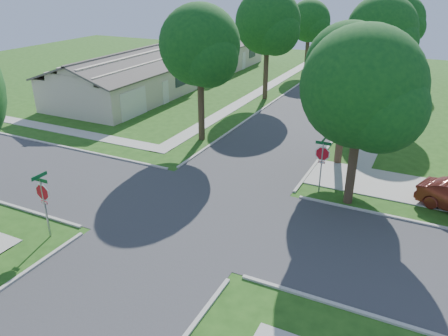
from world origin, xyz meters
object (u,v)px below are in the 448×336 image
object	(u,v)px
stop_sign_ne	(322,156)
tree_w_far	(310,23)
stop_sign_sw	(43,195)
tree_e_far	(400,22)
tree_e_near	(349,69)
tree_e_mid	(382,34)
house_nw_far	(211,55)
tree_w_near	(201,49)
house_nw_near	(124,83)
tree_w_mid	(268,25)
tree_ne_corner	(363,93)
car_curb_east	(335,93)
car_curb_west	(350,58)

from	to	relation	value
stop_sign_ne	tree_w_far	bearing A→B (deg)	107.70
stop_sign_sw	tree_e_far	size ratio (longest dim) A/B	0.34
tree_e_far	tree_w_far	xyz separation A→B (m)	(-9.40, -0.00, -0.47)
stop_sign_ne	tree_e_near	distance (m)	5.62
tree_e_near	tree_e_mid	bearing A→B (deg)	89.97
stop_sign_ne	house_nw_far	size ratio (longest dim) A/B	0.22
stop_sign_sw	tree_w_near	bearing A→B (deg)	89.77
tree_w_near	stop_sign_sw	bearing A→B (deg)	-90.23
tree_e_near	house_nw_near	world-z (taller)	tree_e_near
stop_sign_sw	tree_w_far	xyz separation A→B (m)	(0.05, 38.71, 3.48)
stop_sign_sw	tree_e_far	xyz separation A→B (m)	(9.45, 38.71, 3.95)
tree_e_far	tree_w_far	world-z (taller)	tree_e_far
house_nw_far	tree_w_far	bearing A→B (deg)	10.05
stop_sign_ne	tree_w_mid	size ratio (longest dim) A/B	0.31
house_nw_near	house_nw_far	size ratio (longest dim) A/B	1.00
tree_e_mid	tree_w_mid	size ratio (longest dim) A/B	0.96
tree_e_near	tree_e_far	xyz separation A→B (m)	(0.00, 25.00, 0.34)
tree_w_mid	tree_ne_corner	bearing A→B (deg)	-56.78
tree_e_near	house_nw_far	xyz separation A→B (m)	(-20.74, 22.99, -4.13)
stop_sign_ne	house_nw_near	world-z (taller)	house_nw_near
tree_e_mid	tree_ne_corner	distance (m)	16.89
stop_sign_ne	car_curb_east	distance (m)	18.96
stop_sign_sw	tree_w_mid	world-z (taller)	tree_w_mid
tree_w_mid	car_curb_west	size ratio (longest dim) A/B	1.99
tree_e_near	tree_e_far	world-z (taller)	tree_e_far
car_curb_east	tree_w_far	bearing A→B (deg)	111.09
tree_w_near	car_curb_west	xyz separation A→B (m)	(3.44, 32.84, -5.42)
tree_e_mid	car_curb_west	distance (m)	22.38
tree_e_mid	tree_ne_corner	size ratio (longest dim) A/B	1.06
tree_w_far	house_nw_near	bearing A→B (deg)	-120.82
stop_sign_sw	tree_ne_corner	world-z (taller)	tree_ne_corner
tree_e_mid	house_nw_far	size ratio (longest dim) A/B	0.68
tree_e_mid	tree_w_mid	bearing A→B (deg)	180.00
tree_e_far	tree_ne_corner	xyz separation A→B (m)	(1.61, -29.80, -0.39)
tree_w_near	car_curb_west	bearing A→B (deg)	84.01
tree_w_far	tree_w_mid	bearing A→B (deg)	-89.95
stop_sign_ne	tree_e_far	bearing A→B (deg)	89.90
tree_e_mid	house_nw_far	distance (m)	23.95
stop_sign_sw	tree_w_far	world-z (taller)	tree_w_far
stop_sign_sw	tree_w_mid	distance (m)	26.09
tree_w_mid	stop_sign_ne	bearing A→B (deg)	-60.20
tree_w_mid	house_nw_near	bearing A→B (deg)	-152.10
house_nw_far	car_curb_west	world-z (taller)	house_nw_far
tree_e_near	tree_w_far	size ratio (longest dim) A/B	1.03
house_nw_far	car_curb_east	bearing A→B (deg)	-26.87
tree_w_far	car_curb_west	world-z (taller)	tree_w_far
tree_e_near	tree_w_far	world-z (taller)	tree_e_near
tree_e_near	tree_ne_corner	xyz separation A→B (m)	(1.61, -4.80, -0.05)
car_curb_west	car_curb_east	bearing A→B (deg)	101.81
stop_sign_ne	tree_w_near	xyz separation A→B (m)	(-9.34, 4.31, 4.08)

